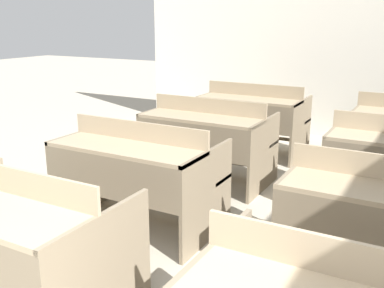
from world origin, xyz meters
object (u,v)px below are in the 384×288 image
(bench_front_left, at_px, (12,236))
(bench_third_left, at_px, (207,137))
(bench_second_left, at_px, (137,171))
(bench_back_left, at_px, (253,116))

(bench_front_left, bearing_deg, bench_third_left, 90.88)
(bench_front_left, xyz_separation_m, bench_second_left, (-0.04, 1.23, 0.00))
(bench_second_left, relative_size, bench_back_left, 1.00)
(bench_third_left, xyz_separation_m, bench_back_left, (0.02, 1.20, 0.00))
(bench_front_left, relative_size, bench_second_left, 1.00)
(bench_front_left, relative_size, bench_back_left, 1.00)
(bench_second_left, xyz_separation_m, bench_back_left, (0.02, 2.40, 0.00))
(bench_front_left, bearing_deg, bench_second_left, 91.71)
(bench_back_left, bearing_deg, bench_front_left, -89.73)
(bench_front_left, xyz_separation_m, bench_third_left, (-0.04, 2.43, 0.00))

